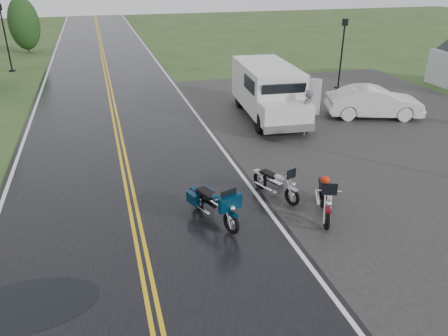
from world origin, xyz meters
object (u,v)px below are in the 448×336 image
person_at_van (307,113)px  sedan_white (374,103)px  motorcycle_red (328,210)px  motorcycle_silver (292,190)px  motorcycle_teal (231,215)px  lamp_post_far_left (6,38)px  lamp_post_far_right (342,54)px  van_white (261,106)px

person_at_van → sedan_white: 4.29m
motorcycle_red → motorcycle_silver: motorcycle_red is taller
sedan_white → person_at_van: bearing=124.9°
motorcycle_red → motorcycle_silver: bearing=127.2°
person_at_van → sedan_white: (4.10, 1.24, -0.24)m
motorcycle_teal → person_at_van: (5.28, 6.48, 0.32)m
lamp_post_far_left → person_at_van: bearing=-50.7°
motorcycle_red → person_at_van: size_ratio=1.15×
sedan_white → lamp_post_far_right: lamp_post_far_right is taller
motorcycle_silver → sedan_white: 9.89m
lamp_post_far_right → sedan_white: bearing=-102.6°
motorcycle_teal → motorcycle_silver: 2.38m
motorcycle_red → lamp_post_far_left: (-11.11, 23.90, 1.55)m
motorcycle_teal → lamp_post_far_right: bearing=30.8°
person_at_van → sedan_white: size_ratio=0.44×
motorcycle_teal → lamp_post_far_right: (10.57, 13.04, 1.35)m
lamp_post_far_left → van_white: bearing=-53.4°
person_at_van → motorcycle_silver: bearing=22.4°
person_at_van → lamp_post_far_right: bearing=-167.1°
lamp_post_far_left → lamp_post_far_right: lamp_post_far_left is taller
motorcycle_red → motorcycle_teal: motorcycle_red is taller
motorcycle_silver → lamp_post_far_right: 14.79m
motorcycle_red → lamp_post_far_left: size_ratio=0.50×
motorcycle_silver → person_at_van: bearing=39.2°
lamp_post_far_right → person_at_van: bearing=-128.9°
motorcycle_red → person_at_van: person_at_van is taller
lamp_post_far_right → motorcycle_silver: bearing=-124.8°
motorcycle_teal → lamp_post_far_left: size_ratio=0.49×
motorcycle_red → person_at_van: bearing=91.6°
motorcycle_silver → van_white: bearing=56.6°
motorcycle_red → lamp_post_far_right: (8.03, 13.54, 1.33)m
sedan_white → lamp_post_far_left: lamp_post_far_left is taller
sedan_white → motorcycle_red: bearing=158.4°
motorcycle_teal → van_white: van_white is taller
motorcycle_teal → sedan_white: (9.38, 7.72, 0.08)m
motorcycle_red → lamp_post_far_left: 26.40m
motorcycle_silver → van_white: van_white is taller
motorcycle_teal → van_white: size_ratio=0.34×
motorcycle_red → lamp_post_far_right: 15.80m
motorcycle_teal → person_at_van: 8.37m
motorcycle_red → lamp_post_far_left: lamp_post_far_left is taller
motorcycle_silver → motorcycle_red: bearing=-97.4°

